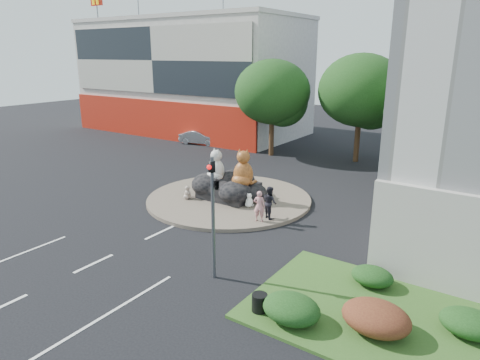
% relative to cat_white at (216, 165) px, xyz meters
% --- Properties ---
extents(ground, '(120.00, 120.00, 0.00)m').
position_rel_cat_white_xyz_m(ground, '(0.88, -9.93, -2.14)').
color(ground, black).
rests_on(ground, ground).
extents(roundabout_island, '(10.00, 10.00, 0.20)m').
position_rel_cat_white_xyz_m(roundabout_island, '(0.88, 0.07, -2.04)').
color(roundabout_island, brown).
rests_on(roundabout_island, ground).
extents(rock_plinth, '(3.20, 2.60, 0.90)m').
position_rel_cat_white_xyz_m(rock_plinth, '(0.88, 0.07, -1.49)').
color(rock_plinth, black).
rests_on(rock_plinth, roundabout_island).
extents(shophouse_block, '(25.20, 12.30, 17.40)m').
position_rel_cat_white_xyz_m(shophouse_block, '(-17.13, 17.99, 4.05)').
color(shophouse_block, beige).
rests_on(shophouse_block, ground).
extents(grass_verge, '(10.00, 6.00, 0.12)m').
position_rel_cat_white_xyz_m(grass_verge, '(12.88, -6.93, -2.08)').
color(grass_verge, '#2B531B').
rests_on(grass_verge, ground).
extents(tree_left, '(6.46, 6.46, 8.27)m').
position_rel_cat_white_xyz_m(tree_left, '(-3.05, 12.14, 3.11)').
color(tree_left, '#382314').
rests_on(tree_left, ground).
extents(tree_mid, '(6.84, 6.84, 8.76)m').
position_rel_cat_white_xyz_m(tree_mid, '(3.95, 14.14, 3.42)').
color(tree_mid, '#382314').
rests_on(tree_mid, ground).
extents(tree_right, '(5.70, 5.70, 7.30)m').
position_rel_cat_white_xyz_m(tree_right, '(9.95, 10.14, 2.49)').
color(tree_right, '#382314').
rests_on(tree_right, ground).
extents(hedge_near_green, '(2.00, 1.60, 0.90)m').
position_rel_cat_white_xyz_m(hedge_near_green, '(9.88, -8.93, -1.57)').
color(hedge_near_green, '#143310').
rests_on(hedge_near_green, grass_verge).
extents(hedge_red, '(2.20, 1.76, 0.99)m').
position_rel_cat_white_xyz_m(hedge_red, '(12.38, -7.93, -1.52)').
color(hedge_red, '#4D1E14').
rests_on(hedge_red, grass_verge).
extents(hedge_mid_green, '(1.80, 1.44, 0.81)m').
position_rel_cat_white_xyz_m(hedge_mid_green, '(14.88, -6.43, -1.61)').
color(hedge_mid_green, '#143310').
rests_on(hedge_mid_green, grass_verge).
extents(hedge_back_green, '(1.60, 1.28, 0.72)m').
position_rel_cat_white_xyz_m(hedge_back_green, '(11.38, -5.13, -1.66)').
color(hedge_back_green, '#143310').
rests_on(hedge_back_green, grass_verge).
extents(traffic_light, '(0.44, 1.24, 5.00)m').
position_rel_cat_white_xyz_m(traffic_light, '(5.97, -7.93, 1.48)').
color(traffic_light, '#595B60').
rests_on(traffic_light, ground).
extents(street_lamp, '(2.34, 0.22, 8.06)m').
position_rel_cat_white_xyz_m(street_lamp, '(13.69, -1.93, 2.41)').
color(street_lamp, '#595B60').
rests_on(street_lamp, ground).
extents(cat_white, '(1.54, 1.43, 2.08)m').
position_rel_cat_white_xyz_m(cat_white, '(0.00, 0.00, 0.00)').
color(cat_white, beige).
rests_on(cat_white, rock_plinth).
extents(cat_tabby, '(1.65, 1.53, 2.27)m').
position_rel_cat_white_xyz_m(cat_tabby, '(1.93, 0.08, 0.09)').
color(cat_tabby, '#BC7827').
rests_on(cat_tabby, rock_plinth).
extents(kitten_calico, '(0.61, 0.57, 0.84)m').
position_rel_cat_white_xyz_m(kitten_calico, '(-1.04, -1.56, -1.52)').
color(kitten_calico, silver).
rests_on(kitten_calico, roundabout_island).
extents(kitten_white, '(0.64, 0.61, 0.84)m').
position_rel_cat_white_xyz_m(kitten_white, '(2.83, -0.65, -1.52)').
color(kitten_white, white).
rests_on(kitten_white, roundabout_island).
extents(pedestrian_pink, '(0.71, 0.58, 1.66)m').
position_rel_cat_white_xyz_m(pedestrian_pink, '(4.44, -2.17, -1.11)').
color(pedestrian_pink, '#CC8486').
rests_on(pedestrian_pink, roundabout_island).
extents(pedestrian_dark, '(1.07, 1.01, 1.75)m').
position_rel_cat_white_xyz_m(pedestrian_dark, '(4.67, -1.47, -1.06)').
color(pedestrian_dark, black).
rests_on(pedestrian_dark, roundabout_island).
extents(parked_car, '(4.32, 2.35, 1.35)m').
position_rel_cat_white_xyz_m(parked_car, '(-11.38, 12.23, -1.47)').
color(parked_car, '#9EA0A6').
rests_on(parked_car, ground).
extents(litter_bin, '(0.61, 0.61, 0.63)m').
position_rel_cat_white_xyz_m(litter_bin, '(8.71, -9.04, -1.70)').
color(litter_bin, black).
rests_on(litter_bin, grass_verge).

